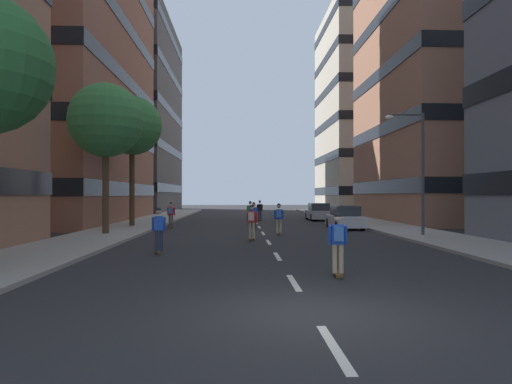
{
  "coord_description": "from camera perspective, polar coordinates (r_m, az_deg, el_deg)",
  "views": [
    {
      "loc": [
        -1.42,
        -8.75,
        2.28
      ],
      "look_at": [
        0.0,
        28.95,
        2.49
      ],
      "focal_mm": 32.02,
      "sensor_mm": 36.0,
      "label": 1
    }
  ],
  "objects": [
    {
      "name": "building_left_mid",
      "position": [
        44.76,
        -24.06,
        20.58
      ],
      "size": [
        12.78,
        22.58,
        36.28
      ],
      "color": "brown",
      "rests_on": "ground_plane"
    },
    {
      "name": "street_tree_far",
      "position": [
        26.83,
        -18.26,
        8.43
      ],
      "size": [
        4.08,
        4.08,
        8.29
      ],
      "color": "#4C3823",
      "rests_on": "sidewalk_left"
    },
    {
      "name": "skater_4",
      "position": [
        31.32,
        -10.58,
        -2.63
      ],
      "size": [
        0.54,
        0.91,
        1.78
      ],
      "color": "brown",
      "rests_on": "ground_plane"
    },
    {
      "name": "ground_plane",
      "position": [
        31.72,
        0.42,
        -4.44
      ],
      "size": [
        137.16,
        137.16,
        0.0
      ],
      "primitive_type": "plane",
      "color": "#28282B"
    },
    {
      "name": "skater_3",
      "position": [
        30.08,
        -0.28,
        -2.79
      ],
      "size": [
        0.56,
        0.92,
        1.78
      ],
      "color": "brown",
      "rests_on": "ground_plane"
    },
    {
      "name": "sidewalk_right",
      "position": [
        36.01,
        14.33,
        -3.83
      ],
      "size": [
        3.9,
        62.87,
        0.14
      ],
      "primitive_type": "cube",
      "color": "#9E9991",
      "rests_on": "ground_plane"
    },
    {
      "name": "building_right_far",
      "position": [
        67.21,
        14.04,
        9.65
      ],
      "size": [
        12.78,
        17.6,
        27.64
      ],
      "color": "#BCB29E",
      "rests_on": "ground_plane"
    },
    {
      "name": "building_right_mid",
      "position": [
        44.72,
        23.28,
        15.82
      ],
      "size": [
        12.78,
        18.21,
        29.2
      ],
      "color": "#9E6B51",
      "rests_on": "ground_plane"
    },
    {
      "name": "skater_5",
      "position": [
        35.1,
        -0.72,
        -2.43
      ],
      "size": [
        0.55,
        0.92,
        1.78
      ],
      "color": "brown",
      "rests_on": "ground_plane"
    },
    {
      "name": "streetlamp_right",
      "position": [
        25.8,
        19.37,
        3.83
      ],
      "size": [
        2.13,
        0.3,
        6.5
      ],
      "color": "#3F3F44",
      "rests_on": "sidewalk_right"
    },
    {
      "name": "street_tree_near",
      "position": [
        32.88,
        -15.22,
        7.95
      ],
      "size": [
        4.06,
        4.06,
        8.94
      ],
      "color": "#4C3823",
      "rests_on": "sidewalk_left"
    },
    {
      "name": "parked_car_near",
      "position": [
        30.95,
        11.04,
        -3.24
      ],
      "size": [
        1.82,
        4.4,
        1.52
      ],
      "color": "silver",
      "rests_on": "ground_plane"
    },
    {
      "name": "parked_car_mid",
      "position": [
        40.75,
        7.82,
        -2.54
      ],
      "size": [
        1.82,
        4.4,
        1.52
      ],
      "color": "#B2B7BF",
      "rests_on": "ground_plane"
    },
    {
      "name": "skater_2",
      "position": [
        18.07,
        -12.05,
        -4.42
      ],
      "size": [
        0.57,
        0.92,
        1.78
      ],
      "color": "brown",
      "rests_on": "ground_plane"
    },
    {
      "name": "sidewalk_left",
      "position": [
        35.31,
        -14.22,
        -3.9
      ],
      "size": [
        3.9,
        62.87,
        0.14
      ],
      "primitive_type": "cube",
      "color": "#9E9991",
      "rests_on": "ground_plane"
    },
    {
      "name": "lane_markings",
      "position": [
        31.86,
        0.4,
        -4.42
      ],
      "size": [
        0.16,
        52.2,
        0.01
      ],
      "color": "silver",
      "rests_on": "ground_plane"
    },
    {
      "name": "skater_7",
      "position": [
        22.66,
        -0.52,
        -3.52
      ],
      "size": [
        0.57,
        0.92,
        1.78
      ],
      "color": "brown",
      "rests_on": "ground_plane"
    },
    {
      "name": "skater_6",
      "position": [
        12.94,
        10.2,
        -5.92
      ],
      "size": [
        0.55,
        0.92,
        1.78
      ],
      "color": "brown",
      "rests_on": "ground_plane"
    },
    {
      "name": "skater_1",
      "position": [
        25.86,
        2.87,
        -3.12
      ],
      "size": [
        0.55,
        0.91,
        1.78
      ],
      "color": "brown",
      "rests_on": "ground_plane"
    },
    {
      "name": "skater_0",
      "position": [
        39.86,
        0.48,
        -2.18
      ],
      "size": [
        0.57,
        0.92,
        1.78
      ],
      "color": "brown",
      "rests_on": "ground_plane"
    },
    {
      "name": "building_left_far",
      "position": [
        66.36,
        -15.96,
        9.14
      ],
      "size": [
        12.78,
        22.76,
        26.17
      ],
      "color": "#4C4744",
      "rests_on": "ground_plane"
    }
  ]
}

